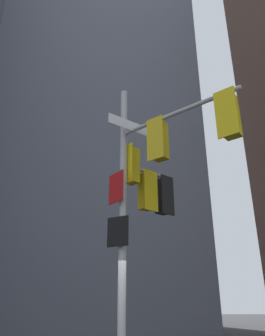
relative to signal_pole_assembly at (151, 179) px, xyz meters
name	(u,v)px	position (x,y,z in m)	size (l,w,h in m)	color
building_mid_block	(95,69)	(-3.25, 20.34, 20.01)	(16.90, 16.90, 49.07)	slate
signal_pole_assembly	(151,179)	(0.00, 0.00, 0.00)	(2.94, 3.51, 7.31)	#B2B2B5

